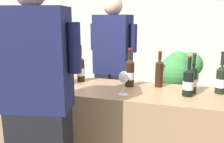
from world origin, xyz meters
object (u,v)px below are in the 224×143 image
(wine_bottle_10, at_px, (48,74))
(potted_shrub, at_px, (178,76))
(person_guest, at_px, (40,119))
(wine_bottle_5, at_px, (130,72))
(wine_bottle_7, at_px, (65,71))
(wine_bottle_0, at_px, (45,74))
(wine_bottle_9, at_px, (193,79))
(wine_bottle_2, at_px, (188,82))
(wine_bottle_3, at_px, (81,69))
(wine_bottle_4, at_px, (56,72))
(wine_bottle_6, at_px, (221,79))
(person_server, at_px, (113,78))
(wine_glass, at_px, (124,78))
(ice_bucket, at_px, (52,68))
(wine_bottle_1, at_px, (159,72))

(wine_bottle_10, relative_size, potted_shrub, 0.32)
(person_guest, relative_size, potted_shrub, 1.60)
(potted_shrub, bearing_deg, wine_bottle_5, -110.06)
(wine_bottle_7, bearing_deg, potted_shrub, 51.62)
(wine_bottle_0, distance_m, wine_bottle_9, 1.28)
(wine_bottle_2, distance_m, wine_bottle_3, 1.00)
(wine_bottle_4, height_order, wine_bottle_5, wine_bottle_5)
(wine_bottle_7, bearing_deg, wine_bottle_5, 11.87)
(wine_bottle_6, xyz_separation_m, wine_bottle_10, (-1.42, -0.28, 0.00))
(wine_bottle_3, xyz_separation_m, person_server, (0.19, 0.45, -0.18))
(wine_glass, relative_size, ice_bucket, 0.90)
(wine_bottle_1, xyz_separation_m, person_guest, (-0.70, -0.81, -0.19))
(wine_bottle_1, bearing_deg, wine_bottle_0, -165.33)
(potted_shrub, bearing_deg, wine_bottle_9, -83.85)
(wine_bottle_7, bearing_deg, ice_bucket, 144.57)
(wine_bottle_2, xyz_separation_m, wine_bottle_6, (0.25, 0.14, 0.01))
(wine_bottle_5, xyz_separation_m, wine_bottle_9, (0.53, -0.04, -0.01))
(wine_bottle_1, height_order, wine_bottle_2, wine_bottle_1)
(wine_glass, bearing_deg, wine_bottle_10, -178.48)
(wine_bottle_3, bearing_deg, potted_shrub, 50.43)
(wine_bottle_1, relative_size, potted_shrub, 0.30)
(wine_bottle_5, bearing_deg, wine_bottle_0, -164.97)
(wine_bottle_2, relative_size, wine_bottle_9, 0.97)
(wine_bottle_4, bearing_deg, wine_bottle_10, -87.79)
(wine_bottle_0, distance_m, wine_bottle_7, 0.18)
(wine_bottle_10, bearing_deg, person_server, 63.72)
(wine_bottle_1, relative_size, wine_bottle_6, 0.96)
(wine_bottle_7, bearing_deg, wine_bottle_9, 4.33)
(wine_bottle_5, bearing_deg, person_guest, -120.88)
(wine_bottle_6, bearing_deg, wine_bottle_3, 179.01)
(wine_bottle_2, xyz_separation_m, wine_bottle_5, (-0.50, 0.13, 0.02))
(wine_bottle_10, relative_size, person_guest, 0.20)
(wine_bottle_0, height_order, wine_bottle_6, wine_bottle_6)
(wine_bottle_1, bearing_deg, wine_bottle_2, -37.79)
(wine_glass, distance_m, person_server, 0.81)
(wine_bottle_0, xyz_separation_m, ice_bucket, (-0.07, 0.25, -0.00))
(wine_bottle_6, bearing_deg, wine_bottle_4, -174.55)
(wine_bottle_5, xyz_separation_m, wine_bottle_6, (0.75, 0.01, -0.01))
(wine_bottle_10, xyz_separation_m, person_server, (0.37, 0.74, -0.18))
(wine_bottle_3, relative_size, person_server, 0.20)
(wine_glass, bearing_deg, wine_bottle_9, 21.85)
(wine_bottle_1, bearing_deg, person_server, 142.93)
(wine_bottle_9, relative_size, wine_glass, 1.70)
(person_server, bearing_deg, wine_bottle_7, -114.78)
(person_guest, bearing_deg, wine_bottle_0, 118.27)
(wine_bottle_1, bearing_deg, wine_bottle_9, -19.39)
(wine_bottle_6, distance_m, wine_bottle_9, 0.22)
(wine_bottle_9, xyz_separation_m, person_server, (-0.83, 0.52, -0.18))
(wine_bottle_6, relative_size, wine_glass, 1.76)
(wine_bottle_4, height_order, wine_glass, wine_bottle_4)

